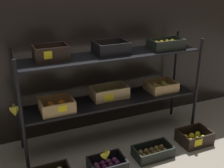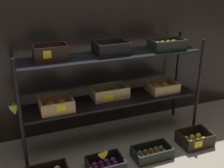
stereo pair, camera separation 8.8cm
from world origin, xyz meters
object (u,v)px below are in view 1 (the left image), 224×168
(banana_bunch_loose, at_px, (105,155))
(crate_ground_lemon, at_px, (194,138))
(crate_ground_plum, at_px, (107,165))
(crate_ground_kiwi, at_px, (153,152))
(display_rack, at_px, (112,77))

(banana_bunch_loose, bearing_deg, crate_ground_lemon, 1.95)
(crate_ground_plum, height_order, banana_bunch_loose, banana_bunch_loose)
(crate_ground_plum, relative_size, crate_ground_lemon, 1.00)
(crate_ground_kiwi, distance_m, banana_bunch_loose, 0.52)
(crate_ground_plum, distance_m, crate_ground_lemon, 1.01)
(display_rack, bearing_deg, crate_ground_kiwi, -62.42)
(crate_ground_plum, height_order, crate_ground_lemon, crate_ground_lemon)
(crate_ground_kiwi, relative_size, crate_ground_lemon, 1.15)
(crate_ground_kiwi, height_order, crate_ground_lemon, crate_ground_lemon)
(crate_ground_plum, xyz_separation_m, crate_ground_kiwi, (0.48, 0.00, 0.00))
(display_rack, distance_m, crate_ground_kiwi, 0.84)
(display_rack, distance_m, crate_ground_lemon, 1.09)
(crate_ground_lemon, bearing_deg, banana_bunch_loose, -178.05)
(crate_ground_kiwi, bearing_deg, crate_ground_lemon, 3.28)
(display_rack, height_order, crate_ground_plum, display_rack)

